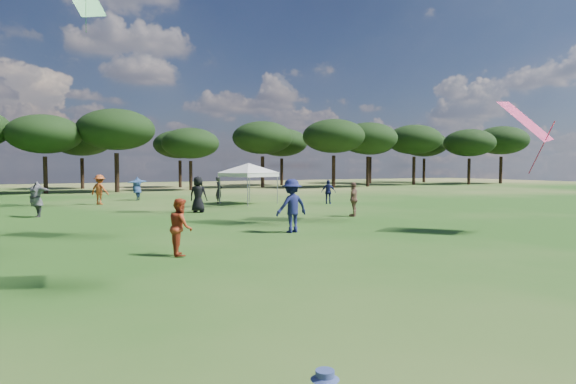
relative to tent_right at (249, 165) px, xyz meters
name	(u,v)px	position (x,y,z in m)	size (l,w,h in m)	color
tree_line	(102,134)	(-6.56, 21.27, 2.98)	(108.78, 17.63, 7.77)	black
tent_right	(249,165)	(0.00, 0.00, 0.00)	(5.17, 5.17, 2.87)	gray
festival_crowd	(73,199)	(-10.28, -3.63, -1.59)	(29.24, 23.18, 1.93)	#AF491D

